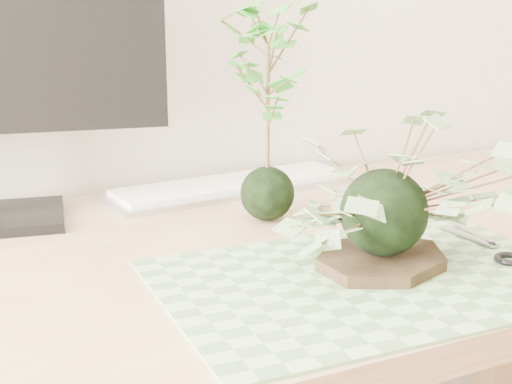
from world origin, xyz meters
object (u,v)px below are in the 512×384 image
Objects in this scene: ivy_kokedama at (386,172)px; keyboard at (233,186)px; maple_kokedama at (268,60)px; desk at (272,299)px.

ivy_kokedama is 0.74× the size of keyboard.
maple_kokedama reaches higher than keyboard.
ivy_kokedama reaches higher than keyboard.
desk is at bearing -108.34° from keyboard.
keyboard is (0.02, 0.18, -0.23)m from maple_kokedama.
ivy_kokedama is 1.00× the size of maple_kokedama.
maple_kokedama reaches higher than ivy_kokedama.
ivy_kokedama is 0.27m from maple_kokedama.
keyboard is (0.06, 0.27, 0.10)m from desk.
ivy_kokedama is at bearing -93.98° from keyboard.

